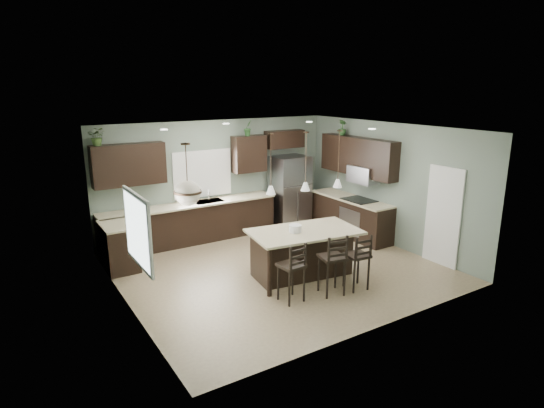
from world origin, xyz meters
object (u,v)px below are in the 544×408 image
(kitchen_island, at_px, (304,253))
(bar_stool_right, at_px, (357,261))
(serving_dish, at_px, (295,228))
(plant_back_left, at_px, (97,137))
(bar_stool_center, at_px, (332,264))
(bar_stool_left, at_px, (291,272))
(refrigerator, at_px, (290,192))

(kitchen_island, xyz_separation_m, bar_stool_right, (0.47, -0.96, 0.07))
(serving_dish, distance_m, plant_back_left, 4.44)
(kitchen_island, xyz_separation_m, bar_stool_center, (-0.04, -0.88, 0.10))
(kitchen_island, distance_m, plant_back_left, 4.80)
(bar_stool_left, distance_m, bar_stool_center, 0.78)
(bar_stool_left, xyz_separation_m, bar_stool_right, (1.28, -0.22, -0.01))
(plant_back_left, bearing_deg, bar_stool_left, -60.75)
(refrigerator, distance_m, bar_stool_center, 4.09)
(refrigerator, height_order, bar_stool_left, refrigerator)
(kitchen_island, distance_m, bar_stool_right, 1.07)
(serving_dish, xyz_separation_m, bar_stool_right, (0.67, -0.99, -0.47))
(bar_stool_left, bearing_deg, bar_stool_right, -13.77)
(serving_dish, height_order, bar_stool_left, bar_stool_left)
(serving_dish, bearing_deg, bar_stool_right, -55.86)
(bar_stool_center, bearing_deg, plant_back_left, 138.14)
(bar_stool_center, bearing_deg, bar_stool_left, -178.97)
(bar_stool_center, bearing_deg, serving_dish, 111.67)
(bar_stool_center, xyz_separation_m, plant_back_left, (-2.92, 4.00, 2.02))
(refrigerator, distance_m, bar_stool_left, 4.33)
(bar_stool_left, xyz_separation_m, bar_stool_center, (0.77, -0.15, 0.03))
(serving_dish, xyz_separation_m, bar_stool_center, (0.16, -0.91, -0.43))
(serving_dish, height_order, bar_stool_center, bar_stool_center)
(serving_dish, height_order, plant_back_left, plant_back_left)
(bar_stool_right, bearing_deg, kitchen_island, 122.54)
(kitchen_island, height_order, bar_stool_right, bar_stool_right)
(bar_stool_left, height_order, bar_stool_right, bar_stool_left)
(bar_stool_right, bearing_deg, bar_stool_center, 178.14)
(plant_back_left, bearing_deg, serving_dish, -48.14)
(kitchen_island, bearing_deg, serving_dish, 180.00)
(serving_dish, relative_size, bar_stool_left, 0.22)
(bar_stool_center, relative_size, bar_stool_right, 1.07)
(bar_stool_left, bearing_deg, serving_dish, 47.48)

